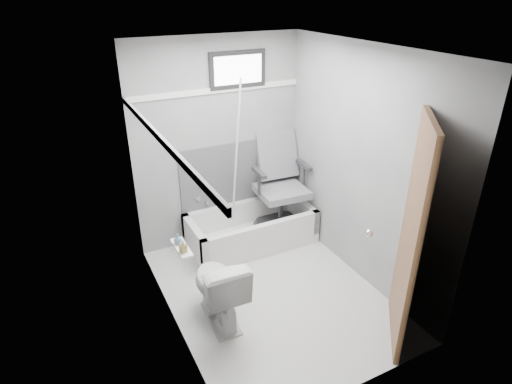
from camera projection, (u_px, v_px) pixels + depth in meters
floor at (271, 293)px, 4.40m from camera, size 2.60×2.60×0.00m
ceiling at (276, 49)px, 3.34m from camera, size 2.60×2.60×0.00m
wall_back at (219, 144)px, 4.91m from camera, size 2.00×0.02×2.40m
wall_front at (369, 262)px, 2.83m from camera, size 2.00×0.02×2.40m
wall_left at (166, 211)px, 3.46m from camera, size 0.02×2.60×2.40m
wall_right at (361, 168)px, 4.28m from camera, size 0.02×2.60×2.40m
bathtub at (251, 228)px, 5.14m from camera, size 1.50×0.70×0.42m
office_chair at (282, 184)px, 5.11m from camera, size 0.71×0.71×1.15m
toilet at (218, 288)px, 3.90m from camera, size 0.44×0.75×0.72m
door at (463, 249)px, 3.33m from camera, size 0.78×0.78×2.00m
window at (238, 69)px, 4.64m from camera, size 0.66×0.04×0.40m
backerboard at (239, 172)px, 5.18m from camera, size 1.50×0.02×0.78m
trim_back at (217, 90)px, 4.63m from camera, size 2.00×0.02×0.06m
trim_left at (160, 138)px, 3.19m from camera, size 0.02×2.60×0.06m
pole at (236, 162)px, 4.83m from camera, size 0.02×0.35×1.93m
shelf at (182, 248)px, 3.52m from camera, size 0.10×0.32×0.02m
soap_bottle_a at (183, 246)px, 3.42m from camera, size 0.06×0.06×0.11m
soap_bottle_b at (178, 239)px, 3.54m from camera, size 0.09×0.09×0.09m
faucet at (206, 199)px, 5.09m from camera, size 0.26×0.10×0.16m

